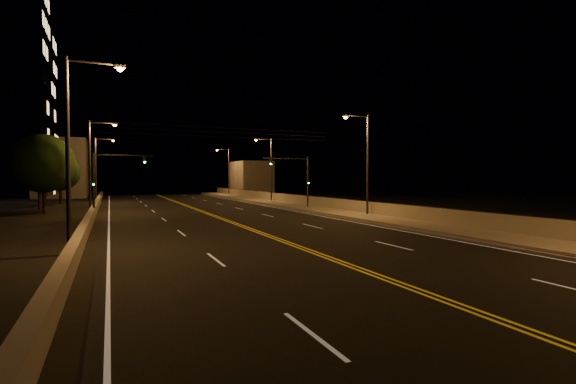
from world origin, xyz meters
name	(u,v)px	position (x,y,z in m)	size (l,w,h in m)	color
ground	(519,328)	(0.00, 0.00, 0.00)	(160.00, 160.00, 0.00)	black
road	(249,229)	(0.00, 20.00, 0.01)	(18.00, 120.00, 0.02)	black
sidewalk	(383,220)	(10.80, 20.00, 0.15)	(3.60, 120.00, 0.30)	gray
curb	(362,222)	(8.93, 20.00, 0.07)	(0.14, 120.00, 0.15)	gray
parapet_wall	(400,211)	(12.45, 20.00, 0.80)	(0.30, 120.00, 1.00)	gray
jersey_barrier	(84,230)	(-9.90, 20.00, 0.39)	(0.45, 120.00, 0.78)	gray
distant_building_right	(251,178)	(16.50, 70.08, 3.24)	(6.00, 10.00, 6.49)	slate
distant_building_left	(61,168)	(-16.00, 72.86, 4.96)	(8.00, 8.00, 9.92)	slate
parapet_rail	(400,204)	(12.45, 20.00, 1.33)	(0.06, 0.06, 120.00)	black
lane_markings	(249,229)	(0.00, 19.93, 0.02)	(17.32, 116.00, 0.00)	silver
streetlight_1	(365,158)	(11.51, 23.56, 5.08)	(2.55, 0.28, 8.75)	#2D2D33
streetlight_2	(269,165)	(11.51, 46.63, 5.08)	(2.55, 0.28, 8.75)	#2D2D33
streetlight_3	(227,169)	(11.51, 68.62, 5.08)	(2.55, 0.28, 8.75)	#2D2D33
streetlight_4	(75,140)	(-9.91, 14.30, 5.08)	(2.55, 0.28, 8.75)	#2D2D33
streetlight_5	(93,160)	(-9.91, 36.80, 5.08)	(2.55, 0.28, 8.75)	#2D2D33
streetlight_6	(98,165)	(-9.91, 54.88, 5.08)	(2.55, 0.28, 8.75)	#2D2D33
traffic_signal_right	(299,176)	(9.94, 33.63, 3.59)	(5.11, 0.31, 5.61)	#2D2D33
traffic_signal_left	(107,176)	(-8.74, 33.63, 3.59)	(5.11, 0.31, 5.61)	#2D2D33
overhead_wires	(215,132)	(0.00, 29.50, 7.40)	(22.00, 0.03, 0.83)	black
tree_0	(43,163)	(-14.27, 39.02, 4.76)	(5.58, 5.58, 7.56)	black
tree_1	(39,165)	(-15.41, 44.98, 4.74)	(5.55, 5.55, 7.52)	black
tree_2	(60,172)	(-14.41, 54.81, 4.10)	(4.80, 4.80, 6.51)	black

